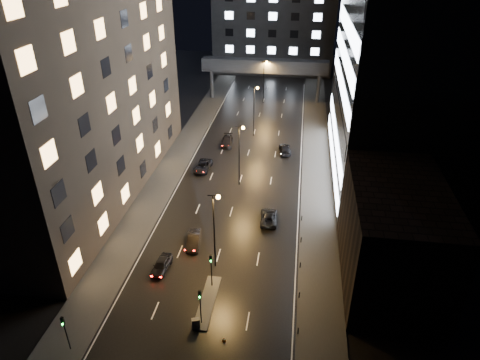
{
  "coord_description": "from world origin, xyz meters",
  "views": [
    {
      "loc": [
        8.71,
        -31.28,
        34.63
      ],
      "look_at": [
        0.93,
        22.46,
        4.0
      ],
      "focal_mm": 32.0,
      "sensor_mm": 36.0,
      "label": 1
    }
  ],
  "objects": [
    {
      "name": "sidewalk_left",
      "position": [
        -12.5,
        35.0,
        0.07
      ],
      "size": [
        5.0,
        110.0,
        0.15
      ],
      "primitive_type": "cube",
      "color": "#383533",
      "rests_on": "ground"
    },
    {
      "name": "car_away_a",
      "position": [
        -6.25,
        6.44,
        0.7
      ],
      "size": [
        1.92,
        4.21,
        1.4
      ],
      "primitive_type": "imported",
      "rotation": [
        0.0,
        0.0,
        -0.07
      ],
      "color": "black",
      "rests_on": "ground"
    },
    {
      "name": "sidewalk_right",
      "position": [
        12.5,
        35.0,
        0.07
      ],
      "size": [
        5.0,
        110.0,
        0.15
      ],
      "primitive_type": "cube",
      "color": "#383533",
      "rests_on": "ground"
    },
    {
      "name": "streetlight_mid_a",
      "position": [
        0.16,
        28.0,
        6.5
      ],
      "size": [
        1.45,
        0.5,
        10.15
      ],
      "color": "black",
      "rests_on": "ground"
    },
    {
      "name": "traffic_signal_far",
      "position": [
        0.3,
        -1.01,
        3.09
      ],
      "size": [
        0.28,
        0.34,
        4.4
      ],
      "color": "black",
      "rests_on": "median_island"
    },
    {
      "name": "traffic_signal_near",
      "position": [
        0.3,
        4.49,
        3.09
      ],
      "size": [
        0.28,
        0.34,
        4.4
      ],
      "color": "black",
      "rests_on": "median_island"
    },
    {
      "name": "car_away_c",
      "position": [
        -6.92,
        32.08,
        0.72
      ],
      "size": [
        2.76,
        5.34,
        1.44
      ],
      "primitive_type": "imported",
      "rotation": [
        0.0,
        0.0,
        -0.07
      ],
      "color": "black",
      "rests_on": "ground"
    },
    {
      "name": "streetlight_mid_b",
      "position": [
        0.16,
        48.0,
        6.5
      ],
      "size": [
        1.45,
        0.5,
        10.15
      ],
      "color": "black",
      "rests_on": "ground"
    },
    {
      "name": "building_right_low",
      "position": [
        20.0,
        9.0,
        6.0
      ],
      "size": [
        10.0,
        18.0,
        12.0
      ],
      "primitive_type": "cube",
      "color": "black",
      "rests_on": "ground"
    },
    {
      "name": "car_toward_b",
      "position": [
        6.67,
        41.0,
        0.72
      ],
      "size": [
        2.64,
        5.2,
        1.45
      ],
      "primitive_type": "imported",
      "rotation": [
        0.0,
        0.0,
        3.27
      ],
      "color": "black",
      "rests_on": "ground"
    },
    {
      "name": "car_away_b",
      "position": [
        -3.58,
        11.67,
        0.74
      ],
      "size": [
        2.15,
        4.64,
        1.47
      ],
      "primitive_type": "imported",
      "rotation": [
        0.0,
        0.0,
        0.14
      ],
      "color": "black",
      "rests_on": "ground"
    },
    {
      "name": "utility_cabinet",
      "position": [
        -0.1,
        -1.7,
        0.73
      ],
      "size": [
        0.92,
        0.72,
        1.17
      ],
      "primitive_type": "cube",
      "rotation": [
        0.0,
        0.0,
        0.37
      ],
      "color": "#504F52",
      "rests_on": "median_island"
    },
    {
      "name": "building_right_glass",
      "position": [
        25.0,
        36.0,
        22.5
      ],
      "size": [
        20.0,
        36.0,
        45.0
      ],
      "primitive_type": "cube",
      "color": "black",
      "rests_on": "ground"
    },
    {
      "name": "streetlight_far",
      "position": [
        0.16,
        68.0,
        6.5
      ],
      "size": [
        1.45,
        0.5,
        10.15
      ],
      "color": "black",
      "rests_on": "ground"
    },
    {
      "name": "streetlight_near",
      "position": [
        0.16,
        8.0,
        6.5
      ],
      "size": [
        1.45,
        0.5,
        10.15
      ],
      "color": "black",
      "rests_on": "ground"
    },
    {
      "name": "bollard_row",
      "position": [
        10.2,
        6.5,
        0.45
      ],
      "size": [
        0.12,
        25.12,
        0.9
      ],
      "color": "black",
      "rests_on": "ground"
    },
    {
      "name": "car_away_d",
      "position": [
        -4.51,
        42.82,
        0.74
      ],
      "size": [
        2.47,
        5.23,
        1.47
      ],
      "primitive_type": "imported",
      "rotation": [
        0.0,
        0.0,
        0.08
      ],
      "color": "black",
      "rests_on": "ground"
    },
    {
      "name": "ground",
      "position": [
        0.0,
        40.0,
        0.0
      ],
      "size": [
        160.0,
        160.0,
        0.0
      ],
      "primitive_type": "plane",
      "color": "black",
      "rests_on": "ground"
    },
    {
      "name": "traffic_signal_corner",
      "position": [
        -11.5,
        -6.01,
        2.94
      ],
      "size": [
        0.28,
        0.34,
        4.4
      ],
      "color": "black",
      "rests_on": "ground"
    },
    {
      "name": "skybridge",
      "position": [
        0.0,
        70.0,
        8.34
      ],
      "size": [
        30.0,
        3.0,
        10.0
      ],
      "color": "#333335",
      "rests_on": "ground"
    },
    {
      "name": "median_island",
      "position": [
        0.3,
        2.0,
        0.07
      ],
      "size": [
        1.6,
        8.0,
        0.15
      ],
      "primitive_type": "cube",
      "color": "#383533",
      "rests_on": "ground"
    },
    {
      "name": "cone_a",
      "position": [
        3.0,
        -2.86,
        0.26
      ],
      "size": [
        0.51,
        0.51,
        0.51
      ],
      "primitive_type": "cone",
      "rotation": [
        0.0,
        0.0,
        -0.41
      ],
      "color": "orange",
      "rests_on": "ground"
    },
    {
      "name": "building_far",
      "position": [
        0.0,
        98.0,
        12.5
      ],
      "size": [
        34.0,
        14.0,
        25.0
      ],
      "primitive_type": "cube",
      "color": "#333335",
      "rests_on": "ground"
    },
    {
      "name": "building_left",
      "position": [
        -22.5,
        24.0,
        20.0
      ],
      "size": [
        15.0,
        48.0,
        40.0
      ],
      "primitive_type": "cube",
      "color": "#2D2319",
      "rests_on": "ground"
    },
    {
      "name": "car_toward_a",
      "position": [
        5.61,
        18.37,
        0.68
      ],
      "size": [
        2.52,
        5.01,
        1.36
      ],
      "primitive_type": "imported",
      "rotation": [
        0.0,
        0.0,
        3.19
      ],
      "color": "black",
      "rests_on": "ground"
    }
  ]
}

